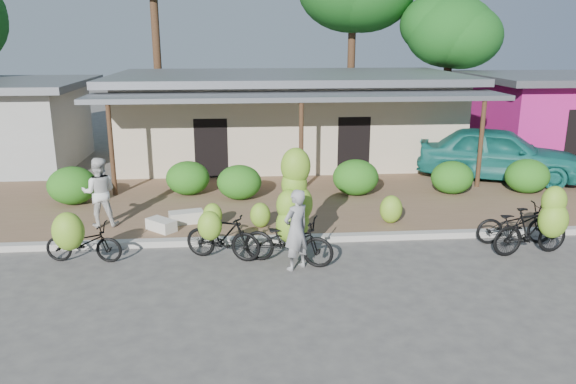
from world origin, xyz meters
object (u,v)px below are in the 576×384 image
at_px(sack_near, 186,217).
at_px(sack_far, 161,225).
at_px(bike_center, 291,220).
at_px(teal_van, 498,153).
at_px(vendor, 296,230).
at_px(bike_far_left, 80,240).
at_px(bike_left, 221,235).
at_px(bystander, 99,192).
at_px(bike_far_right, 515,224).
at_px(tree_near_right, 446,29).
at_px(bike_right, 537,226).

relative_size(sack_near, sack_far, 1.13).
height_order(bike_center, teal_van, bike_center).
bearing_deg(sack_far, vendor, -37.01).
distance_m(bike_far_left, bike_left, 2.98).
bearing_deg(bystander, bike_left, 138.91).
xyz_separation_m(bike_left, vendor, (1.56, -0.58, 0.28)).
xyz_separation_m(bike_far_left, bike_far_right, (9.80, 0.45, -0.08)).
bearing_deg(bike_far_left, bike_far_right, -79.49).
bearing_deg(sack_far, bike_far_right, -8.69).
distance_m(bike_left, sack_near, 2.50).
relative_size(tree_near_right, bystander, 3.74).
height_order(bike_center, bike_right, bike_center).
relative_size(bike_left, bike_right, 0.94).
distance_m(bike_far_left, bystander, 2.26).
bearing_deg(vendor, sack_far, -73.97).
relative_size(bike_right, vendor, 1.10).
distance_m(bike_far_right, sack_near, 7.99).
bearing_deg(vendor, bike_far_left, -44.52).
xyz_separation_m(tree_near_right, vendor, (-8.03, -14.18, -4.12)).
xyz_separation_m(bike_far_left, sack_far, (1.46, 1.72, -0.30)).
height_order(bike_right, vendor, bike_right).
bearing_deg(vendor, bike_right, 145.03).
bearing_deg(vendor, teal_van, -175.11).
xyz_separation_m(bike_right, sack_near, (-7.82, 2.68, -0.45)).
bearing_deg(tree_near_right, sack_far, -133.14).
xyz_separation_m(bike_far_left, bike_left, (2.98, -0.02, 0.02)).
xyz_separation_m(bike_far_right, sack_far, (-8.35, 1.28, -0.22)).
relative_size(tree_near_right, vendor, 3.77).
relative_size(bike_far_right, bystander, 1.06).
relative_size(tree_near_right, teal_van, 1.28).
xyz_separation_m(tree_near_right, teal_van, (-0.69, -7.61, -3.99)).
bearing_deg(bike_far_left, bystander, 9.95).
xyz_separation_m(sack_far, vendor, (3.09, -2.33, 0.60)).
height_order(bike_left, teal_van, teal_van).
height_order(bike_right, bike_far_right, bike_right).
height_order(bike_center, bystander, bike_center).
distance_m(bike_center, bike_right, 5.37).
bearing_deg(bike_far_right, vendor, 102.88).
xyz_separation_m(bystander, teal_van, (11.96, 3.75, 0.00)).
height_order(tree_near_right, teal_van, tree_near_right).
relative_size(tree_near_right, bike_center, 2.68).
relative_size(vendor, bystander, 0.99).
bearing_deg(tree_near_right, bike_center, -120.58).
relative_size(tree_near_right, bike_far_right, 3.53).
height_order(sack_near, sack_far, sack_near).
height_order(tree_near_right, bike_far_left, tree_near_right).
height_order(tree_near_right, bike_center, tree_near_right).
xyz_separation_m(bike_left, bike_right, (6.87, -0.40, 0.14)).
bearing_deg(bike_center, bystander, 84.72).
xyz_separation_m(tree_near_right, bike_right, (-2.73, -14.00, -4.26)).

